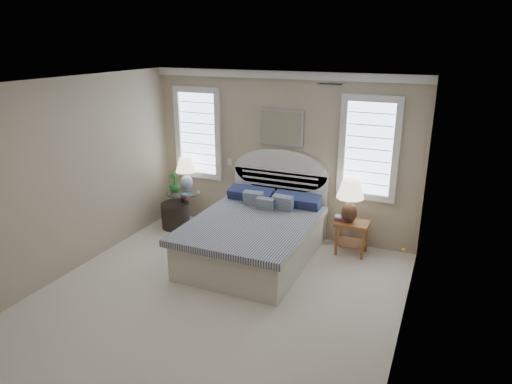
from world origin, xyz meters
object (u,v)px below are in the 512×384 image
(bed, at_px, (256,233))
(floor_pot, at_px, (176,215))
(side_table_left, at_px, (184,205))
(nightstand_right, at_px, (352,230))
(lamp_left, at_px, (186,170))
(lamp_right, at_px, (350,196))

(bed, xyz_separation_m, floor_pot, (-1.76, 0.48, -0.16))
(side_table_left, xyz_separation_m, nightstand_right, (2.95, 0.10, -0.00))
(nightstand_right, relative_size, lamp_left, 0.91)
(lamp_left, bearing_deg, floor_pot, -109.91)
(nightstand_right, height_order, lamp_left, lamp_left)
(lamp_right, bearing_deg, side_table_left, -178.61)
(nightstand_right, bearing_deg, floor_pot, -176.07)
(floor_pot, bearing_deg, side_table_left, 45.22)
(side_table_left, distance_m, lamp_right, 2.94)
(lamp_right, bearing_deg, nightstand_right, 27.14)
(bed, bearing_deg, lamp_right, 28.08)
(floor_pot, bearing_deg, nightstand_right, 3.93)
(bed, bearing_deg, floor_pot, 164.67)
(lamp_right, bearing_deg, floor_pot, -176.57)
(side_table_left, bearing_deg, floor_pot, -134.78)
(side_table_left, xyz_separation_m, floor_pot, (-0.11, -0.11, -0.16))
(bed, distance_m, lamp_right, 1.51)
(floor_pot, height_order, lamp_left, lamp_left)
(side_table_left, relative_size, nightstand_right, 1.19)
(side_table_left, bearing_deg, nightstand_right, 1.94)
(bed, xyz_separation_m, nightstand_right, (1.30, 0.69, 0.00))
(side_table_left, xyz_separation_m, lamp_left, (-0.01, 0.15, 0.60))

